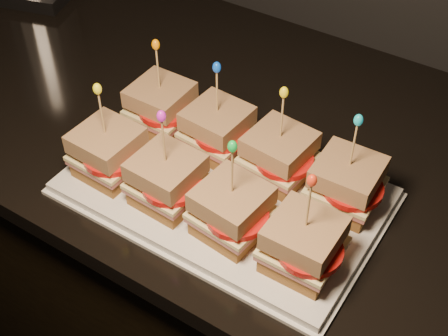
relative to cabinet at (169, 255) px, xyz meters
The scene contains 60 objects.
cabinet is the anchor object (origin of this frame).
granite_slab 0.45m from the cabinet, ahead, with size 2.66×0.68×0.03m, color black.
platter 0.55m from the cabinet, 31.47° to the right, with size 0.44×0.27×0.02m, color white.
platter_rim 0.55m from the cabinet, 31.47° to the right, with size 0.45×0.28×0.01m, color white.
sandwich_0_bread_bot 0.51m from the cabinet, 44.67° to the right, with size 0.08×0.08×0.02m, color brown.
sandwich_0_ham 0.53m from the cabinet, 44.67° to the right, with size 0.09×0.09×0.01m, color #B35451.
sandwich_0_cheese 0.53m from the cabinet, 44.67° to the right, with size 0.09×0.09×0.01m, color #FCED9F.
sandwich_0_tomato 0.54m from the cabinet, 42.92° to the right, with size 0.08×0.08×0.01m, color red.
sandwich_0_bread_top 0.56m from the cabinet, 44.67° to the right, with size 0.08×0.08×0.03m, color brown.
sandwich_0_pick 0.60m from the cabinet, 44.67° to the right, with size 0.00×0.00×0.09m, color tan.
sandwich_0_frill 0.65m from the cabinet, 44.67° to the right, with size 0.01×0.01×0.02m, color orange.
sandwich_1_bread_bot 0.54m from the cabinet, 24.33° to the right, with size 0.08×0.08×0.02m, color brown.
sandwich_1_ham 0.55m from the cabinet, 24.33° to the right, with size 0.09×0.09×0.01m, color #B35451.
sandwich_1_cheese 0.56m from the cabinet, 24.33° to the right, with size 0.09×0.09×0.01m, color #FCED9F.
sandwich_1_tomato 0.57m from the cabinet, 24.47° to the right, with size 0.08×0.08×0.01m, color red.
sandwich_1_bread_top 0.58m from the cabinet, 24.33° to the right, with size 0.08×0.08×0.03m, color brown.
sandwich_1_pick 0.63m from the cabinet, 24.33° to the right, with size 0.00×0.00×0.09m, color tan.
sandwich_1_frill 0.67m from the cabinet, 24.33° to the right, with size 0.01×0.01×0.02m, color blue.
sandwich_2_bread_bot 0.58m from the cabinet, 16.34° to the right, with size 0.08×0.08×0.02m, color brown.
sandwich_2_ham 0.60m from the cabinet, 16.34° to the right, with size 0.09×0.09×0.01m, color #B35451.
sandwich_2_cheese 0.60m from the cabinet, 16.34° to the right, with size 0.09×0.09×0.01m, color #FCED9F.
sandwich_2_tomato 0.62m from the cabinet, 16.76° to the right, with size 0.08×0.08×0.01m, color red.
sandwich_2_bread_top 0.63m from the cabinet, 16.34° to the right, with size 0.08×0.08×0.03m, color brown.
sandwich_2_pick 0.66m from the cabinet, 16.34° to the right, with size 0.00×0.00×0.09m, color tan.
sandwich_2_frill 0.70m from the cabinet, 16.34° to the right, with size 0.01×0.01×0.02m, color yellow.
sandwich_3_bread_bot 0.64m from the cabinet, 12.24° to the right, with size 0.08×0.08×0.02m, color brown.
sandwich_3_ham 0.66m from the cabinet, 12.24° to the right, with size 0.09×0.09×0.01m, color #B35451.
sandwich_3_cheese 0.66m from the cabinet, 12.24° to the right, with size 0.09×0.09×0.01m, color #FCED9F.
sandwich_3_tomato 0.67m from the cabinet, 12.69° to the right, with size 0.08×0.08×0.01m, color red.
sandwich_3_bread_top 0.68m from the cabinet, 12.24° to the right, with size 0.08×0.08×0.03m, color brown.
sandwich_3_pick 0.72m from the cabinet, 12.24° to the right, with size 0.00×0.00×0.09m, color tan.
sandwich_3_frill 0.75m from the cabinet, 12.24° to the right, with size 0.01×0.01×0.02m, color #14B5C6.
sandwich_4_bread_bot 0.55m from the cabinet, 67.50° to the right, with size 0.08×0.08×0.02m, color brown.
sandwich_4_ham 0.56m from the cabinet, 67.50° to the right, with size 0.09×0.09×0.01m, color #B35451.
sandwich_4_cheese 0.57m from the cabinet, 67.50° to the right, with size 0.09×0.09×0.01m, color #FCED9F.
sandwich_4_tomato 0.58m from the cabinet, 65.40° to the right, with size 0.08×0.08×0.01m, color red.
sandwich_4_bread_top 0.59m from the cabinet, 67.50° to the right, with size 0.08×0.08×0.03m, color brown.
sandwich_4_pick 0.63m from the cabinet, 67.50° to the right, with size 0.00×0.00×0.09m, color tan.
sandwich_4_frill 0.67m from the cabinet, 67.50° to the right, with size 0.01×0.01×0.02m, color yellow.
sandwich_5_bread_bot 0.57m from the cabinet, 47.83° to the right, with size 0.08×0.08×0.02m, color brown.
sandwich_5_ham 0.59m from the cabinet, 47.83° to the right, with size 0.09×0.09×0.01m, color #B35451.
sandwich_5_cheese 0.59m from the cabinet, 47.83° to the right, with size 0.09×0.09×0.01m, color #FCED9F.
sandwich_5_tomato 0.60m from the cabinet, 46.90° to the right, with size 0.08×0.08×0.01m, color red.
sandwich_5_bread_top 0.61m from the cabinet, 47.83° to the right, with size 0.08×0.08×0.03m, color brown.
sandwich_5_pick 0.65m from the cabinet, 47.83° to the right, with size 0.00×0.00×0.09m, color tan.
sandwich_5_frill 0.70m from the cabinet, 47.83° to the right, with size 0.01×0.01×0.02m, color #D51ED5.
sandwich_6_bread_bot 0.62m from the cabinet, 35.60° to the right, with size 0.08×0.08×0.02m, color brown.
sandwich_6_ham 0.63m from the cabinet, 35.60° to the right, with size 0.09×0.09×0.01m, color #B35451.
sandwich_6_cheese 0.63m from the cabinet, 35.60° to the right, with size 0.09×0.09×0.01m, color #FCED9F.
sandwich_6_tomato 0.65m from the cabinet, 35.28° to the right, with size 0.08×0.08×0.01m, color red.
sandwich_6_bread_top 0.66m from the cabinet, 35.60° to the right, with size 0.08×0.08×0.03m, color brown.
sandwich_6_pick 0.69m from the cabinet, 35.60° to the right, with size 0.00×0.00×0.09m, color tan.
sandwich_6_frill 0.73m from the cabinet, 35.60° to the right, with size 0.01×0.01×0.02m, color green.
sandwich_7_bread_bot 0.67m from the cabinet, 27.90° to the right, with size 0.08×0.08×0.02m, color brown.
sandwich_7_ham 0.68m from the cabinet, 27.90° to the right, with size 0.09×0.09×0.01m, color #B35451.
sandwich_7_cheese 0.69m from the cabinet, 27.90° to the right, with size 0.09×0.09×0.01m, color #FCED9F.
sandwich_7_tomato 0.70m from the cabinet, 27.86° to the right, with size 0.08×0.08×0.01m, color red.
sandwich_7_bread_top 0.71m from the cabinet, 27.90° to the right, with size 0.08×0.08×0.03m, color brown.
sandwich_7_pick 0.74m from the cabinet, 27.90° to the right, with size 0.00×0.00×0.09m, color tan.
sandwich_7_frill 0.78m from the cabinet, 27.90° to the right, with size 0.01×0.01×0.02m, color red.
Camera 1 is at (1.23, 0.99, 1.55)m, focal length 50.00 mm.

